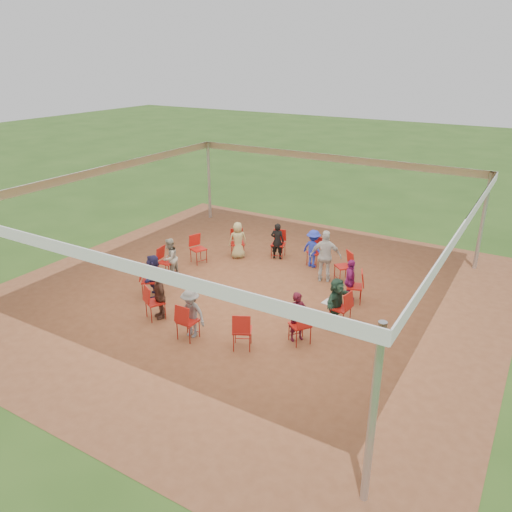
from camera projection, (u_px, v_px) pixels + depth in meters
The scene contains 29 objects.
ground at pixel (252, 293), 13.77m from camera, with size 80.00×80.00×0.00m, color #2A4A17.
dirt_patch at pixel (252, 293), 13.77m from camera, with size 13.00×13.00×0.00m, color brown.
tent at pixel (251, 211), 12.88m from camera, with size 10.33×10.33×3.00m.
chair_0 at pixel (341, 308), 12.01m from camera, with size 0.42×0.44×0.90m, color #B21710, non-canonical shape.
chair_1 at pixel (354, 287), 13.12m from camera, with size 0.42×0.44×0.90m, color #B21710, non-canonical shape.
chair_2 at pixel (343, 267), 14.35m from camera, with size 0.42×0.44×0.90m, color #B21710, non-canonical shape.
chair_3 at pixel (316, 252), 15.40m from camera, with size 0.42×0.44×0.90m, color #B21710, non-canonical shape.
chair_4 at pixel (278, 244), 16.04m from camera, with size 0.42×0.44×0.90m, color #B21710, non-canonical shape.
chair_5 at pixel (237, 243), 16.12m from camera, with size 0.42×0.44×0.90m, color #B21710, non-canonical shape.
chair_6 at pixel (198, 249), 15.62m from camera, with size 0.42×0.44×0.90m, color #B21710, non-canonical shape.
chair_7 at pixel (167, 262), 14.67m from camera, with size 0.42×0.44×0.90m, color #B21710, non-canonical shape.
chair_8 at pixel (150, 281), 13.46m from camera, with size 0.42×0.44×0.90m, color #B21710, non-canonical shape.
chair_9 at pixel (155, 302), 12.29m from camera, with size 0.42×0.44×0.90m, color #B21710, non-canonical shape.
chair_10 at pixel (188, 321), 11.42m from camera, with size 0.42×0.44×0.90m, color #B21710, non-canonical shape.
chair_11 at pixel (242, 330), 11.05m from camera, with size 0.42×0.44×0.90m, color #B21710, non-canonical shape.
chair_12 at pixel (300, 325), 11.26m from camera, with size 0.42×0.44×0.90m, color #B21710, non-canonical shape.
person_seated_0 at pixel (337, 301), 12.02m from camera, with size 1.10×0.41×1.19m, color #264636.
person_seated_1 at pixel (350, 281), 13.09m from camera, with size 0.70×0.36×1.19m, color #8F1D6A.
person_seated_2 at pixel (313, 249), 15.26m from camera, with size 0.77×0.38×1.19m, color #2233B2.
person_seated_3 at pixel (277, 241), 15.87m from camera, with size 0.43×0.28×1.19m, color black.
person_seated_4 at pixel (238, 240), 15.95m from camera, with size 0.58×0.33×1.19m, color tan.
person_seated_5 at pixel (170, 258), 14.56m from camera, with size 0.58×0.33×1.19m, color #A4A292.
person_seated_6 at pixel (154, 276), 13.41m from camera, with size 1.10×0.41×1.19m, color #201E46.
person_seated_7 at pixel (159, 296), 12.29m from camera, with size 0.70×0.36×1.19m, color brown.
person_seated_8 at pixel (191, 313), 11.46m from camera, with size 0.77×0.38×1.19m, color slate.
person_seated_9 at pixel (298, 317), 11.31m from camera, with size 0.43×0.28×1.19m, color #450E1C.
standing_person at pixel (326, 256), 14.23m from camera, with size 0.90×0.46×1.54m, color silver.
cable_coil at pixel (230, 294), 13.69m from camera, with size 0.37×0.37×0.03m.
laptop at pixel (331, 300), 12.13m from camera, with size 0.31×0.37×0.23m.
Camera 1 is at (6.45, -10.55, 6.14)m, focal length 35.00 mm.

